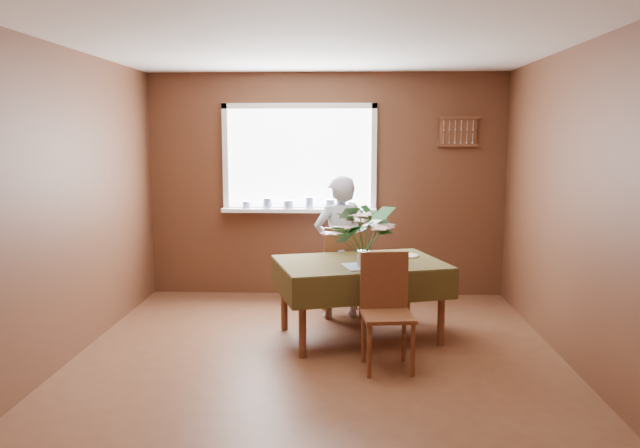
{
  "coord_description": "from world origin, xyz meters",
  "views": [
    {
      "loc": [
        0.22,
        -4.75,
        1.8
      ],
      "look_at": [
        0.0,
        0.55,
        1.05
      ],
      "focal_mm": 35.0,
      "sensor_mm": 36.0,
      "label": 1
    }
  ],
  "objects_px": {
    "chair_near": "(386,305)",
    "dining_table": "(360,270)",
    "seated_woman": "(339,247)",
    "flower_bouquet": "(364,231)",
    "chair_far": "(343,267)"
  },
  "relations": [
    {
      "from": "dining_table",
      "to": "flower_bouquet",
      "type": "relative_size",
      "value": 2.98
    },
    {
      "from": "dining_table",
      "to": "seated_woman",
      "type": "relative_size",
      "value": 1.17
    },
    {
      "from": "chair_far",
      "to": "flower_bouquet",
      "type": "distance_m",
      "value": 1.03
    },
    {
      "from": "flower_bouquet",
      "to": "seated_woman",
      "type": "bearing_deg",
      "value": 103.86
    },
    {
      "from": "chair_near",
      "to": "dining_table",
      "type": "bearing_deg",
      "value": 98.61
    },
    {
      "from": "dining_table",
      "to": "chair_near",
      "type": "xyz_separation_m",
      "value": [
        0.19,
        -0.7,
        -0.12
      ]
    },
    {
      "from": "chair_far",
      "to": "seated_woman",
      "type": "xyz_separation_m",
      "value": [
        -0.04,
        -0.02,
        0.2
      ]
    },
    {
      "from": "chair_far",
      "to": "dining_table",
      "type": "bearing_deg",
      "value": 95.95
    },
    {
      "from": "chair_far",
      "to": "chair_near",
      "type": "bearing_deg",
      "value": 96.84
    },
    {
      "from": "chair_near",
      "to": "flower_bouquet",
      "type": "height_order",
      "value": "flower_bouquet"
    },
    {
      "from": "dining_table",
      "to": "chair_near",
      "type": "distance_m",
      "value": 0.73
    },
    {
      "from": "dining_table",
      "to": "seated_woman",
      "type": "xyz_separation_m",
      "value": [
        -0.19,
        0.63,
        0.09
      ]
    },
    {
      "from": "chair_far",
      "to": "chair_near",
      "type": "distance_m",
      "value": 1.39
    },
    {
      "from": "dining_table",
      "to": "chair_near",
      "type": "relative_size",
      "value": 1.85
    },
    {
      "from": "chair_far",
      "to": "flower_bouquet",
      "type": "height_order",
      "value": "flower_bouquet"
    }
  ]
}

